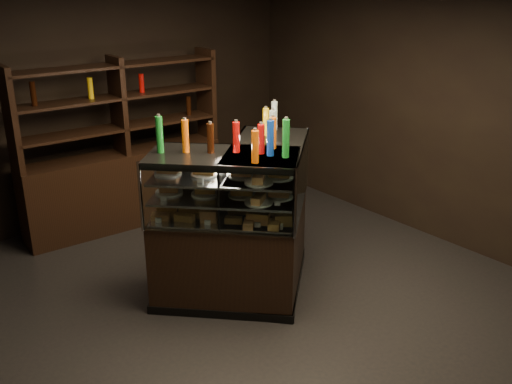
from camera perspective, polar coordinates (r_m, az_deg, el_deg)
ground at (r=5.59m, az=-2.09°, el=-9.53°), size 5.00×5.00×0.00m
room_shell at (r=4.91m, az=-2.39°, el=10.42°), size 5.02×5.02×3.01m
display_case at (r=5.30m, az=-0.98°, el=-5.48°), size 1.87×1.39×1.43m
food_display at (r=5.06m, az=-0.99°, el=0.57°), size 1.48×0.96×0.44m
bottles_top at (r=4.92m, az=-1.08°, el=5.88°), size 1.31×0.82×0.30m
potted_conifer at (r=5.91m, az=-0.52°, el=-3.66°), size 0.31×0.31×0.66m
back_shelving at (r=6.92m, az=-13.02°, el=1.56°), size 2.41×0.50×2.00m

